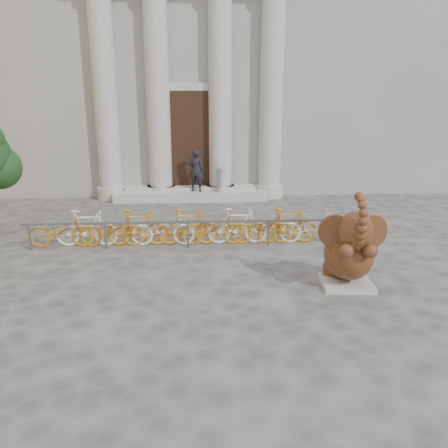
{
  "coord_description": "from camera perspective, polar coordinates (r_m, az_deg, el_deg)",
  "views": [
    {
      "loc": [
        0.34,
        -7.79,
        3.76
      ],
      "look_at": [
        0.89,
        1.73,
        1.1
      ],
      "focal_mm": 35.0,
      "sensor_mm": 36.0,
      "label": 1
    }
  ],
  "objects": [
    {
      "name": "ground",
      "position": [
        8.65,
        -5.31,
        -10.23
      ],
      "size": [
        80.0,
        80.0,
        0.0
      ],
      "primitive_type": "plane",
      "color": "#474442",
      "rests_on": "ground"
    },
    {
      "name": "balustrade_post",
      "position": [
        17.17,
        -0.19,
        5.7
      ],
      "size": [
        0.4,
        0.4,
        0.98
      ],
      "color": "#A8A59E",
      "rests_on": "entrance_steps"
    },
    {
      "name": "bike_rack",
      "position": [
        11.89,
        -4.74,
        -0.36
      ],
      "size": [
        8.67,
        0.53,
        1.0
      ],
      "color": "slate",
      "rests_on": "ground"
    },
    {
      "name": "entrance_steps",
      "position": [
        17.56,
        -4.34,
        3.78
      ],
      "size": [
        6.0,
        1.2,
        0.36
      ],
      "primitive_type": "cube",
      "color": "#A8A59E",
      "rests_on": "ground"
    },
    {
      "name": "elephant_statue",
      "position": [
        9.44,
        16.05,
        -3.56
      ],
      "size": [
        1.4,
        1.58,
        2.09
      ],
      "rotation": [
        0.0,
        0.0,
        -0.08
      ],
      "color": "#A8A59E",
      "rests_on": "ground"
    },
    {
      "name": "classical_building",
      "position": [
        22.83,
        -4.42,
        21.14
      ],
      "size": [
        22.0,
        10.7,
        12.0
      ],
      "color": "gray",
      "rests_on": "ground"
    },
    {
      "name": "pedestrian",
      "position": [
        17.25,
        -3.68,
        7.01
      ],
      "size": [
        0.68,
        0.53,
        1.67
      ],
      "primitive_type": "imported",
      "rotation": [
        0.0,
        0.0,
        2.91
      ],
      "color": "black",
      "rests_on": "entrance_steps"
    }
  ]
}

